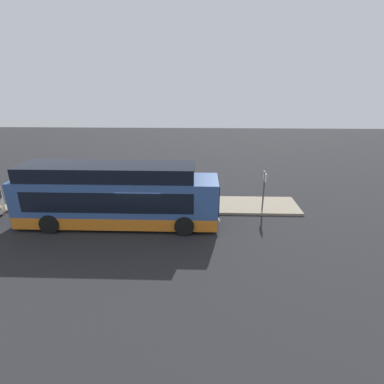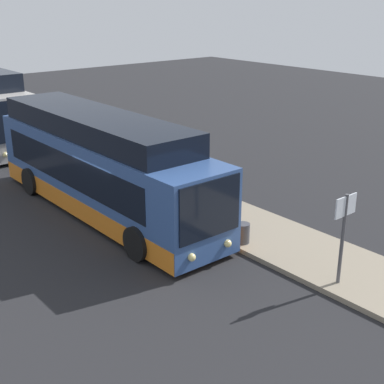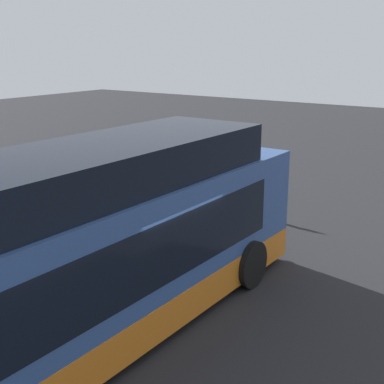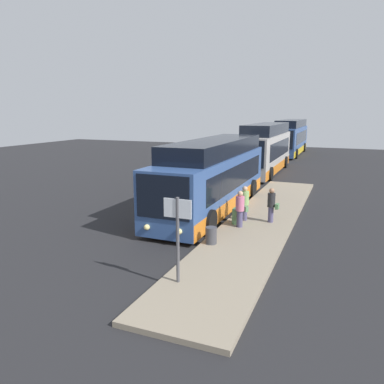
{
  "view_description": "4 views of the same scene",
  "coord_description": "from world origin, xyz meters",
  "px_view_note": "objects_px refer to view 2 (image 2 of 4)",
  "views": [
    {
      "loc": [
        3.41,
        -15.97,
        8.06
      ],
      "look_at": [
        2.87,
        0.75,
        1.87
      ],
      "focal_mm": 28.0,
      "sensor_mm": 36.0,
      "label": 1
    },
    {
      "loc": [
        14.8,
        -9.23,
        7.57
      ],
      "look_at": [
        2.87,
        0.75,
        1.87
      ],
      "focal_mm": 50.0,
      "sensor_mm": 36.0,
      "label": 2
    },
    {
      "loc": [
        -7.52,
        -6.51,
        5.41
      ],
      "look_at": [
        2.87,
        0.75,
        1.87
      ],
      "focal_mm": 50.0,
      "sensor_mm": 36.0,
      "label": 3
    },
    {
      "loc": [
        16.83,
        6.52,
        5.15
      ],
      "look_at": [
        2.87,
        0.75,
        1.87
      ],
      "focal_mm": 35.0,
      "sensor_mm": 36.0,
      "label": 4
    }
  ],
  "objects_px": {
    "passenger_waiting": "(181,186)",
    "passenger_with_bags": "(203,193)",
    "bus_lead": "(101,169)",
    "suitcase": "(189,205)",
    "passenger_boarding": "(204,178)",
    "trash_bin": "(243,233)",
    "sign_post": "(344,226)"
  },
  "relations": [
    {
      "from": "passenger_waiting",
      "to": "passenger_with_bags",
      "type": "relative_size",
      "value": 1.0
    },
    {
      "from": "bus_lead",
      "to": "passenger_waiting",
      "type": "height_order",
      "value": "bus_lead"
    },
    {
      "from": "passenger_waiting",
      "to": "suitcase",
      "type": "height_order",
      "value": "passenger_waiting"
    },
    {
      "from": "passenger_boarding",
      "to": "passenger_waiting",
      "type": "distance_m",
      "value": 1.25
    },
    {
      "from": "bus_lead",
      "to": "passenger_with_bags",
      "type": "xyz_separation_m",
      "value": [
        3.01,
        2.29,
        -0.64
      ]
    },
    {
      "from": "bus_lead",
      "to": "suitcase",
      "type": "height_order",
      "value": "bus_lead"
    },
    {
      "from": "passenger_with_bags",
      "to": "trash_bin",
      "type": "xyz_separation_m",
      "value": [
        2.48,
        -0.46,
        -0.54
      ]
    },
    {
      "from": "passenger_with_bags",
      "to": "passenger_waiting",
      "type": "bearing_deg",
      "value": 135.93
    },
    {
      "from": "bus_lead",
      "to": "suitcase",
      "type": "relative_size",
      "value": 12.51
    },
    {
      "from": "passenger_waiting",
      "to": "sign_post",
      "type": "bearing_deg",
      "value": 159.89
    },
    {
      "from": "bus_lead",
      "to": "passenger_waiting",
      "type": "xyz_separation_m",
      "value": [
        1.92,
        2.18,
        -0.65
      ]
    },
    {
      "from": "bus_lead",
      "to": "sign_post",
      "type": "height_order",
      "value": "bus_lead"
    },
    {
      "from": "sign_post",
      "to": "trash_bin",
      "type": "distance_m",
      "value": 3.77
    },
    {
      "from": "sign_post",
      "to": "passenger_boarding",
      "type": "bearing_deg",
      "value": 169.1
    },
    {
      "from": "passenger_boarding",
      "to": "bus_lead",
      "type": "bearing_deg",
      "value": -113.38
    },
    {
      "from": "passenger_waiting",
      "to": "sign_post",
      "type": "height_order",
      "value": "sign_post"
    },
    {
      "from": "passenger_with_bags",
      "to": "sign_post",
      "type": "height_order",
      "value": "sign_post"
    },
    {
      "from": "passenger_boarding",
      "to": "sign_post",
      "type": "height_order",
      "value": "sign_post"
    },
    {
      "from": "passenger_boarding",
      "to": "passenger_waiting",
      "type": "bearing_deg",
      "value": -79.63
    },
    {
      "from": "passenger_with_bags",
      "to": "sign_post",
      "type": "distance_m",
      "value": 6.05
    },
    {
      "from": "bus_lead",
      "to": "sign_post",
      "type": "bearing_deg",
      "value": 12.75
    },
    {
      "from": "passenger_boarding",
      "to": "passenger_with_bags",
      "type": "distance_m",
      "value": 1.67
    },
    {
      "from": "passenger_waiting",
      "to": "suitcase",
      "type": "bearing_deg",
      "value": 146.3
    },
    {
      "from": "passenger_with_bags",
      "to": "trash_bin",
      "type": "bearing_deg",
      "value": -60.16
    },
    {
      "from": "passenger_boarding",
      "to": "sign_post",
      "type": "relative_size",
      "value": 0.61
    },
    {
      "from": "passenger_with_bags",
      "to": "suitcase",
      "type": "height_order",
      "value": "passenger_with_bags"
    },
    {
      "from": "passenger_waiting",
      "to": "suitcase",
      "type": "xyz_separation_m",
      "value": [
        0.66,
        -0.18,
        -0.5
      ]
    },
    {
      "from": "passenger_boarding",
      "to": "sign_post",
      "type": "distance_m",
      "value": 7.39
    },
    {
      "from": "suitcase",
      "to": "bus_lead",
      "type": "bearing_deg",
      "value": -142.22
    },
    {
      "from": "passenger_waiting",
      "to": "trash_bin",
      "type": "relative_size",
      "value": 2.48
    },
    {
      "from": "trash_bin",
      "to": "sign_post",
      "type": "bearing_deg",
      "value": 3.35
    },
    {
      "from": "trash_bin",
      "to": "suitcase",
      "type": "bearing_deg",
      "value": 176.53
    }
  ]
}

